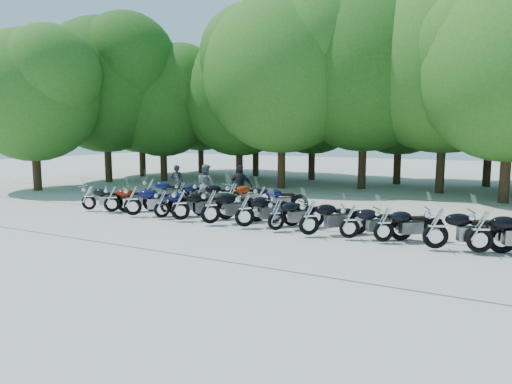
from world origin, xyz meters
The scene contains 36 objects.
ground centered at (0.00, 0.00, 0.00)m, with size 90.00×90.00×0.00m, color #A39E93.
tree_0 centered at (-15.42, 12.98, 5.45)m, with size 7.50×7.50×9.21m.
tree_1 centered at (-12.04, 11.24, 5.06)m, with size 6.97×6.97×8.55m.
tree_2 centered at (-7.25, 12.84, 5.31)m, with size 7.31×7.31×8.97m.
tree_3 centered at (-3.57, 11.24, 6.32)m, with size 8.70×8.70×10.67m.
tree_4 centered at (0.54, 13.09, 6.64)m, with size 9.13×9.13×11.20m.
tree_5 centered at (4.61, 13.20, 6.57)m, with size 9.04×9.04×11.10m.
tree_6 centered at (7.55, 10.82, 5.81)m, with size 8.00×8.00×9.82m.
tree_9 centered at (-13.53, 17.59, 5.52)m, with size 7.59×7.59×9.32m.
tree_10 centered at (-8.29, 16.97, 5.66)m, with size 7.78×7.78×9.55m.
tree_11 centered at (-3.76, 16.43, 5.49)m, with size 7.56×7.56×9.28m.
tree_12 centered at (1.80, 16.47, 5.72)m, with size 7.88×7.88×9.67m.
tree_13 centered at (6.69, 17.47, 6.04)m, with size 8.31×8.31×10.20m.
tree_16 centered at (-14.83, 4.00, 5.06)m, with size 6.97×6.97×8.55m.
tree_17 centered at (-14.68, 9.00, 6.04)m, with size 8.31×8.31×10.20m.
motorcycle_0 centered at (-7.05, 0.55, 0.59)m, with size 0.64×2.09×1.18m, color black, non-canonical shape.
motorcycle_1 centered at (-5.92, 0.67, 0.60)m, with size 0.65×2.12×1.20m, color maroon, non-canonical shape.
motorcycle_2 centered at (-4.62, 0.43, 0.66)m, with size 0.71×2.32×1.31m, color #0C0D36, non-canonical shape.
motorcycle_3 centered at (-3.39, 0.61, 0.59)m, with size 0.63×2.08×1.17m, color #0E103E, non-canonical shape.
motorcycle_4 centered at (-2.50, 0.54, 0.64)m, with size 0.69×2.27×1.29m, color black, non-canonical shape.
motorcycle_5 centered at (-1.19, 0.48, 0.68)m, with size 0.73×2.41×1.36m, color black, non-canonical shape.
motorcycle_6 centered at (0.08, 0.57, 0.66)m, with size 0.71×2.32×1.31m, color black, non-canonical shape.
motorcycle_7 centered at (1.20, 0.61, 0.59)m, with size 0.63×2.08×1.17m, color black, non-canonical shape.
motorcycle_8 centered at (2.38, 0.43, 0.63)m, with size 0.67×2.22×1.25m, color black, non-canonical shape.
motorcycle_9 centered at (3.56, 0.61, 0.59)m, with size 0.63×2.08×1.18m, color black, non-canonical shape.
motorcycle_10 centered at (4.53, 0.66, 0.59)m, with size 0.63×2.07×1.17m, color black, non-canonical shape.
motorcycle_11 centered at (5.92, 0.49, 0.66)m, with size 0.71×2.32×1.31m, color black, non-canonical shape.
motorcycle_12 centered at (6.97, 0.57, 0.66)m, with size 0.71×2.32×1.31m, color black, non-canonical shape.
motorcycle_13 centered at (-6.12, 3.10, 0.64)m, with size 0.69×2.28×1.29m, color #0E153F, non-canonical shape.
motorcycle_14 centered at (-4.60, 3.32, 0.58)m, with size 0.63×2.06×1.16m, color black, non-canonical shape.
motorcycle_15 centered at (-3.45, 3.10, 0.63)m, with size 0.68×2.23×1.26m, color black, non-canonical shape.
motorcycle_16 centered at (-1.99, 3.20, 0.64)m, with size 0.69×2.26×1.28m, color maroon, non-canonical shape.
motorcycle_17 centered at (-0.69, 3.16, 0.61)m, with size 0.66×2.16×1.22m, color black, non-canonical shape.
rider_0 centered at (-5.95, 4.79, 0.82)m, with size 0.60×0.39×1.63m, color black.
rider_1 centered at (-3.81, 4.04, 0.89)m, with size 0.87×0.68×1.78m, color gray.
rider_2 centered at (-2.26, 4.35, 0.88)m, with size 1.04×0.43×1.77m, color black.
Camera 1 is at (7.29, -12.15, 3.10)m, focal length 32.00 mm.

